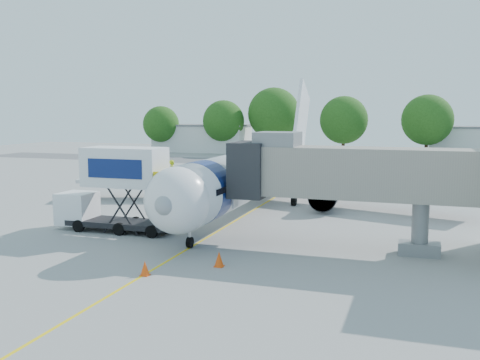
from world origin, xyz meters
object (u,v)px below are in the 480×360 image
(jet_bridge, at_px, (338,173))
(ground_tug, at_px, (145,272))
(catering_hiloader, at_px, (116,189))
(aircraft, at_px, (258,172))

(jet_bridge, relative_size, ground_tug, 4.00)
(jet_bridge, xyz_separation_m, catering_hiloader, (-14.26, -0.00, -1.58))
(aircraft, relative_size, ground_tug, 10.84)
(catering_hiloader, xyz_separation_m, ground_tug, (7.16, -9.44, -2.10))
(jet_bridge, bearing_deg, catering_hiloader, -179.99)
(jet_bridge, bearing_deg, ground_tug, -126.96)
(aircraft, relative_size, jet_bridge, 2.71)
(catering_hiloader, bearing_deg, jet_bridge, 0.01)
(ground_tug, bearing_deg, aircraft, 75.64)
(aircraft, distance_m, ground_tug, 20.71)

